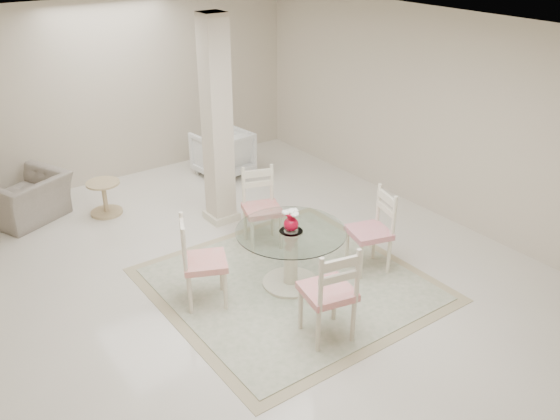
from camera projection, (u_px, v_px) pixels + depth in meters
ground at (242, 272)px, 6.84m from camera, size 7.00×7.00×0.00m
room_shell at (237, 117)px, 6.02m from camera, size 6.02×7.02×2.71m
column at (217, 123)px, 7.45m from camera, size 0.30×0.30×2.70m
area_rug at (290, 284)px, 6.60m from camera, size 2.80×2.80×0.02m
dining_table at (291, 258)px, 6.45m from camera, size 1.19×1.19×0.69m
red_vase at (291, 220)px, 6.25m from camera, size 0.19×0.18×0.25m
dining_chair_east at (375, 225)px, 6.67m from camera, size 0.53×0.53×1.08m
dining_chair_north at (261, 201)px, 7.21m from camera, size 0.55×0.55×1.09m
dining_chair_west at (197, 256)px, 6.04m from camera, size 0.58×0.58×1.10m
dining_chair_south at (332, 288)px, 5.48m from camera, size 0.54×0.54×1.14m
recliner_taupe at (27, 198)px, 7.90m from camera, size 1.23×1.17×0.63m
armchair_white at (223, 153)px, 9.30m from camera, size 0.85×0.86×0.71m
side_table at (105, 199)px, 8.10m from camera, size 0.45×0.45×0.47m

